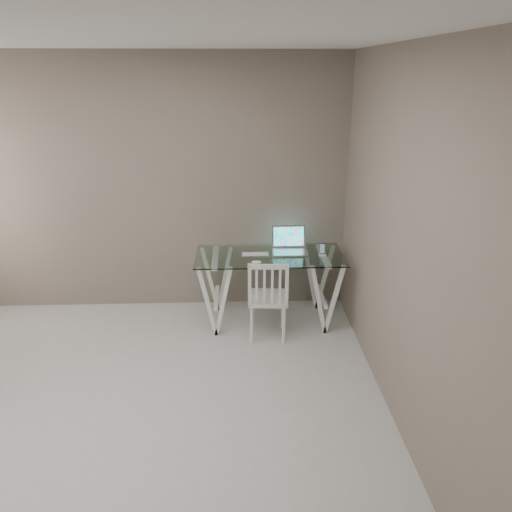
{
  "coord_description": "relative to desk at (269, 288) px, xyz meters",
  "views": [
    {
      "loc": [
        0.82,
        -2.95,
        2.51
      ],
      "look_at": [
        1.0,
        1.48,
        0.85
      ],
      "focal_mm": 35.0,
      "sensor_mm": 36.0,
      "label": 1
    }
  ],
  "objects": [
    {
      "name": "room",
      "position": [
        -1.21,
        -1.76,
        1.33
      ],
      "size": [
        4.5,
        4.52,
        2.71
      ],
      "color": "#AFADA8",
      "rests_on": "ground"
    },
    {
      "name": "desk",
      "position": [
        0.0,
        0.0,
        0.0
      ],
      "size": [
        1.5,
        0.7,
        0.75
      ],
      "color": "silver",
      "rests_on": "ground"
    },
    {
      "name": "chair",
      "position": [
        -0.04,
        -0.37,
        0.08
      ],
      "size": [
        0.4,
        0.4,
        0.84
      ],
      "rotation": [
        0.0,
        0.0,
        -0.06
      ],
      "color": "silver",
      "rests_on": "ground"
    },
    {
      "name": "laptop",
      "position": [
        0.21,
        0.12,
        0.42
      ],
      "size": [
        0.35,
        0.31,
        0.24
      ],
      "color": "#B4B3B8",
      "rests_on": "desk"
    },
    {
      "name": "keyboard",
      "position": [
        -0.15,
        0.02,
        0.37
      ],
      "size": [
        0.28,
        0.12,
        0.01
      ],
      "primitive_type": "cube",
      "color": "silver",
      "rests_on": "desk"
    },
    {
      "name": "mouse",
      "position": [
        -0.14,
        -0.24,
        0.38
      ],
      "size": [
        0.1,
        0.06,
        0.03
      ],
      "primitive_type": "ellipsoid",
      "color": "white",
      "rests_on": "desk"
    },
    {
      "name": "phone_dock",
      "position": [
        0.53,
        -0.02,
        0.4
      ],
      "size": [
        0.07,
        0.07,
        0.12
      ],
      "color": "white",
      "rests_on": "desk"
    }
  ]
}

